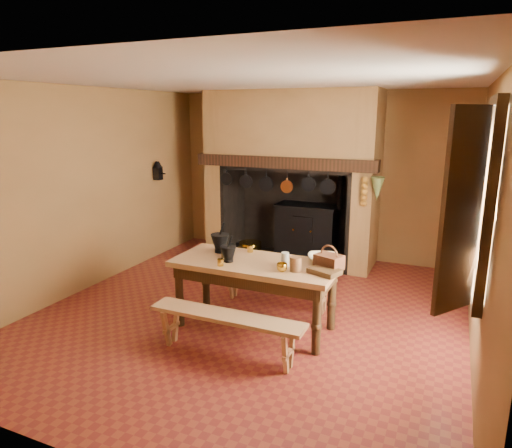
{
  "coord_description": "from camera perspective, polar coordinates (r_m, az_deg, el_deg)",
  "views": [
    {
      "loc": [
        2.18,
        -4.82,
        2.44
      ],
      "look_at": [
        -0.06,
        0.3,
        1.08
      ],
      "focal_mm": 32.0,
      "sensor_mm": 36.0,
      "label": 1
    }
  ],
  "objects": [
    {
      "name": "floor",
      "position": [
        5.82,
        -0.62,
        -11.05
      ],
      "size": [
        5.5,
        5.5,
        0.0
      ],
      "primitive_type": "plane",
      "color": "maroon",
      "rests_on": "ground"
    },
    {
      "name": "ceiling",
      "position": [
        5.3,
        -0.7,
        17.61
      ],
      "size": [
        5.5,
        5.5,
        0.0
      ],
      "primitive_type": "plane",
      "rotation": [
        3.14,
        0.0,
        0.0
      ],
      "color": "silver",
      "rests_on": "back_wall"
    },
    {
      "name": "back_wall",
      "position": [
        7.95,
        7.56,
        6.06
      ],
      "size": [
        5.0,
        0.02,
        2.8
      ],
      "primitive_type": "cube",
      "color": "olive",
      "rests_on": "floor"
    },
    {
      "name": "wall_left",
      "position": [
        6.8,
        -20.3,
        4.05
      ],
      "size": [
        0.02,
        5.5,
        2.8
      ],
      "primitive_type": "cube",
      "color": "olive",
      "rests_on": "floor"
    },
    {
      "name": "wall_right",
      "position": [
        4.94,
        26.8,
        0.08
      ],
      "size": [
        0.02,
        5.5,
        2.8
      ],
      "primitive_type": "cube",
      "color": "olive",
      "rests_on": "floor"
    },
    {
      "name": "wall_front",
      "position": [
        3.18,
        -21.61,
        -6.36
      ],
      "size": [
        5.0,
        0.02,
        2.8
      ],
      "primitive_type": "cube",
      "color": "olive",
      "rests_on": "floor"
    },
    {
      "name": "chimney_breast",
      "position": [
        7.58,
        4.51,
        8.91
      ],
      "size": [
        2.95,
        0.96,
        2.8
      ],
      "color": "olive",
      "rests_on": "floor"
    },
    {
      "name": "iron_range",
      "position": [
        7.85,
        6.44,
        -0.82
      ],
      "size": [
        1.12,
        0.55,
        1.6
      ],
      "color": "black",
      "rests_on": "floor"
    },
    {
      "name": "hearth_pans",
      "position": [
        8.09,
        -0.96,
        -3.15
      ],
      "size": [
        0.51,
        0.62,
        0.2
      ],
      "color": "gold",
      "rests_on": "floor"
    },
    {
      "name": "hanging_pans",
      "position": [
        7.17,
        2.82,
        5.03
      ],
      "size": [
        1.92,
        0.29,
        0.27
      ],
      "color": "black",
      "rests_on": "chimney_breast"
    },
    {
      "name": "onion_string",
      "position": [
        6.81,
        13.38,
        3.95
      ],
      "size": [
        0.12,
        0.1,
        0.46
      ],
      "primitive_type": null,
      "color": "#B07220",
      "rests_on": "chimney_breast"
    },
    {
      "name": "herb_bunch",
      "position": [
        6.77,
        14.9,
        4.24
      ],
      "size": [
        0.2,
        0.2,
        0.35
      ],
      "primitive_type": "cone",
      "rotation": [
        3.14,
        0.0,
        0.0
      ],
      "color": "#555E2C",
      "rests_on": "chimney_breast"
    },
    {
      "name": "window",
      "position": [
        4.49,
        25.51,
        2.89
      ],
      "size": [
        0.39,
        1.75,
        1.76
      ],
      "color": "white",
      "rests_on": "wall_right"
    },
    {
      "name": "wall_coffee_mill",
      "position": [
        7.91,
        -12.18,
        6.69
      ],
      "size": [
        0.23,
        0.16,
        0.31
      ],
      "color": "black",
      "rests_on": "wall_left"
    },
    {
      "name": "work_table",
      "position": [
        5.21,
        -0.12,
        -6.03
      ],
      "size": [
        1.86,
        0.83,
        0.81
      ],
      "color": "#AC794F",
      "rests_on": "floor"
    },
    {
      "name": "bench_front",
      "position": [
        4.74,
        -3.72,
        -12.48
      ],
      "size": [
        1.65,
        0.29,
        0.46
      ],
      "color": "#AC794F",
      "rests_on": "floor"
    },
    {
      "name": "bench_back",
      "position": [
        5.94,
        2.58,
        -7.19
      ],
      "size": [
        1.53,
        0.27,
        0.43
      ],
      "color": "#AC794F",
      "rests_on": "floor"
    },
    {
      "name": "mortar_large",
      "position": [
        5.49,
        -4.51,
        -2.27
      ],
      "size": [
        0.22,
        0.22,
        0.38
      ],
      "rotation": [
        0.0,
        0.0,
        -0.04
      ],
      "color": "black",
      "rests_on": "work_table"
    },
    {
      "name": "mortar_small",
      "position": [
        5.14,
        -3.47,
        -3.65
      ],
      "size": [
        0.18,
        0.18,
        0.31
      ],
      "rotation": [
        0.0,
        0.0,
        0.32
      ],
      "color": "black",
      "rests_on": "work_table"
    },
    {
      "name": "coffee_grinder",
      "position": [
        5.33,
        -3.73,
        -3.44
      ],
      "size": [
        0.16,
        0.15,
        0.17
      ],
      "rotation": [
        0.0,
        0.0,
        0.42
      ],
      "color": "#321F10",
      "rests_on": "work_table"
    },
    {
      "name": "brass_mug_a",
      "position": [
        5.03,
        -4.46,
        -4.8
      ],
      "size": [
        0.09,
        0.09,
        0.08
      ],
      "primitive_type": "cylinder",
      "rotation": [
        0.0,
        0.0,
        -0.41
      ],
      "color": "gold",
      "rests_on": "work_table"
    },
    {
      "name": "brass_mug_b",
      "position": [
        5.51,
        -0.73,
        -3.11
      ],
      "size": [
        0.09,
        0.09,
        0.08
      ],
      "primitive_type": "cylinder",
      "rotation": [
        0.0,
        0.0,
        0.35
      ],
      "color": "gold",
      "rests_on": "work_table"
    },
    {
      "name": "mixing_bowl",
      "position": [
        5.19,
        8.43,
        -4.31
      ],
      "size": [
        0.45,
        0.45,
        0.09
      ],
      "primitive_type": "imported",
      "rotation": [
        0.0,
        0.0,
        0.33
      ],
      "color": "beige",
      "rests_on": "work_table"
    },
    {
      "name": "stoneware_crock",
      "position": [
        4.86,
        4.99,
        -5.01
      ],
      "size": [
        0.16,
        0.16,
        0.16
      ],
      "primitive_type": "cylinder",
      "rotation": [
        0.0,
        0.0,
        -0.31
      ],
      "color": "brown",
      "rests_on": "work_table"
    },
    {
      "name": "glass_jar",
      "position": [
        5.02,
        3.65,
        -4.4
      ],
      "size": [
        0.11,
        0.11,
        0.15
      ],
      "primitive_type": "cylinder",
      "rotation": [
        0.0,
        0.0,
        -0.27
      ],
      "color": "beige",
      "rests_on": "work_table"
    },
    {
      "name": "wicker_basket",
      "position": [
        4.97,
        9.1,
        -4.6
      ],
      "size": [
        0.33,
        0.29,
        0.27
      ],
      "rotation": [
        0.0,
        0.0,
        -0.35
      ],
      "color": "#4C2917",
      "rests_on": "work_table"
    },
    {
      "name": "wooden_tray",
      "position": [
        4.84,
        8.57,
        -5.86
      ],
      "size": [
        0.37,
        0.32,
        0.05
      ],
      "primitive_type": "cube",
      "rotation": [
        0.0,
        0.0,
        -0.36
      ],
      "color": "#321F10",
      "rests_on": "work_table"
    },
    {
      "name": "brass_cup",
      "position": [
        4.85,
        3.27,
        -5.43
      ],
      "size": [
        0.13,
        0.13,
        0.09
      ],
      "primitive_type": "imported",
      "rotation": [
        0.0,
        0.0,
        -0.14
      ],
      "color": "gold",
      "rests_on": "work_table"
    }
  ]
}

